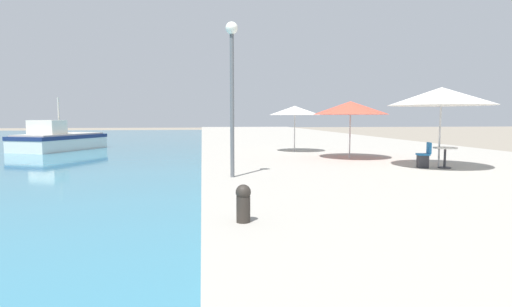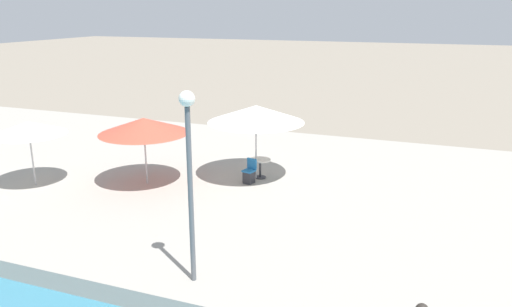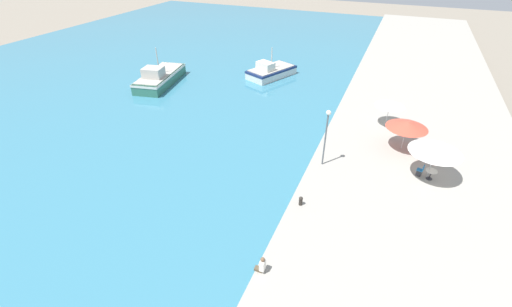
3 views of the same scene
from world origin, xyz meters
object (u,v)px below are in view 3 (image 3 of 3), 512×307
at_px(cafe_table, 431,173).
at_px(lamppost, 327,129).
at_px(person_at_quay, 262,265).
at_px(mooring_bollard, 301,201).
at_px(fishing_boat_mid, 271,71).
at_px(cafe_chair_left, 420,172).
at_px(fishing_boat_near, 160,77).
at_px(cafe_umbrella_white, 407,125).
at_px(cafe_umbrella_pink, 436,148).
at_px(cafe_umbrella_striped, 390,104).

xyz_separation_m(cafe_table, lamppost, (-7.60, -1.12, 2.56)).
height_order(person_at_quay, mooring_bollard, person_at_quay).
relative_size(fishing_boat_mid, cafe_chair_left, 7.78).
distance_m(fishing_boat_near, person_at_quay, 30.42).
bearing_deg(cafe_chair_left, cafe_umbrella_white, 35.38).
distance_m(cafe_umbrella_pink, cafe_chair_left, 2.27).
height_order(fishing_boat_near, cafe_table, fishing_boat_near).
height_order(cafe_umbrella_pink, mooring_bollard, cafe_umbrella_pink).
distance_m(cafe_umbrella_pink, cafe_umbrella_white, 4.09).
relative_size(cafe_table, lamppost, 0.18).
bearing_deg(cafe_umbrella_striped, cafe_umbrella_white, -67.28).
xyz_separation_m(cafe_umbrella_pink, cafe_umbrella_white, (-1.94, 3.59, -0.33)).
xyz_separation_m(fishing_boat_mid, cafe_umbrella_pink, (18.33, -16.50, 2.30)).
height_order(fishing_boat_near, cafe_umbrella_white, fishing_boat_near).
distance_m(cafe_umbrella_white, lamppost, 7.37).
distance_m(mooring_bollard, lamppost, 5.87).
bearing_deg(fishing_boat_near, cafe_umbrella_white, -21.67).
relative_size(cafe_table, cafe_chair_left, 0.88).
relative_size(cafe_umbrella_pink, lamppost, 0.79).
xyz_separation_m(fishing_boat_near, cafe_chair_left, (29.32, -8.86, -0.02)).
bearing_deg(fishing_boat_mid, cafe_table, -18.08).
bearing_deg(cafe_umbrella_striped, cafe_umbrella_pink, -64.46).
bearing_deg(cafe_umbrella_pink, mooring_bollard, -140.01).
bearing_deg(cafe_umbrella_striped, fishing_boat_near, 176.61).
bearing_deg(mooring_bollard, cafe_umbrella_striped, 73.32).
distance_m(cafe_chair_left, lamppost, 7.54).
xyz_separation_m(person_at_quay, lamppost, (0.60, 11.04, 2.63)).
xyz_separation_m(cafe_umbrella_white, mooring_bollard, (-5.71, -10.00, -1.85)).
xyz_separation_m(cafe_chair_left, person_at_quay, (-7.50, -12.33, 0.14)).
distance_m(cafe_table, mooring_bollard, 10.04).
xyz_separation_m(cafe_chair_left, lamppost, (-6.90, -1.29, 2.77)).
bearing_deg(cafe_umbrella_striped, cafe_table, -63.80).
height_order(cafe_umbrella_white, cafe_umbrella_striped, cafe_umbrella_white).
bearing_deg(fishing_boat_near, fishing_boat_mid, 22.45).
distance_m(cafe_umbrella_white, cafe_umbrella_striped, 4.10).
relative_size(cafe_umbrella_white, mooring_bollard, 4.98).
bearing_deg(person_at_quay, cafe_umbrella_white, 68.94).
bearing_deg(fishing_boat_near, person_at_quay, -55.02).
height_order(cafe_table, person_at_quay, person_at_quay).
height_order(cafe_umbrella_pink, lamppost, lamppost).
height_order(cafe_umbrella_striped, cafe_chair_left, cafe_umbrella_striped).
xyz_separation_m(cafe_umbrella_striped, mooring_bollard, (-4.13, -13.78, -1.80)).
distance_m(fishing_boat_near, cafe_chair_left, 30.63).
height_order(cafe_table, cafe_chair_left, cafe_chair_left).
relative_size(fishing_boat_near, cafe_table, 11.16).
height_order(fishing_boat_mid, person_at_quay, fishing_boat_mid).
bearing_deg(cafe_umbrella_white, cafe_table, -60.46).
distance_m(fishing_boat_near, cafe_umbrella_pink, 31.24).
xyz_separation_m(fishing_boat_mid, cafe_umbrella_white, (16.39, -12.91, 1.98)).
distance_m(cafe_umbrella_white, mooring_bollard, 11.67).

